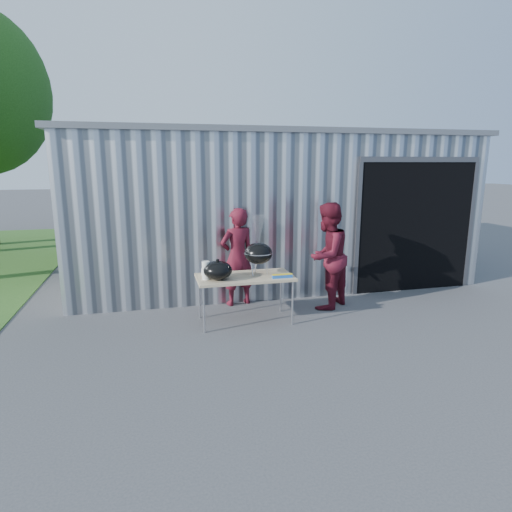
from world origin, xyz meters
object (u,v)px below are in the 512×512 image
object	(u,v)px
folding_table	(245,278)
person_bystander	(327,256)
person_cook	(237,257)
kettle_grill	(258,249)

from	to	relation	value
folding_table	person_bystander	world-z (taller)	person_bystander
folding_table	person_cook	distance (m)	0.90
person_bystander	kettle_grill	bearing A→B (deg)	-25.45
person_cook	person_bystander	size ratio (longest dim) A/B	0.94
person_bystander	folding_table	bearing A→B (deg)	-25.58
kettle_grill	person_cook	xyz separation A→B (m)	(-0.17, 0.83, -0.30)
person_cook	person_bystander	world-z (taller)	person_bystander
kettle_grill	person_cook	distance (m)	0.90
folding_table	person_cook	world-z (taller)	person_cook
folding_table	person_cook	bearing A→B (deg)	86.21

